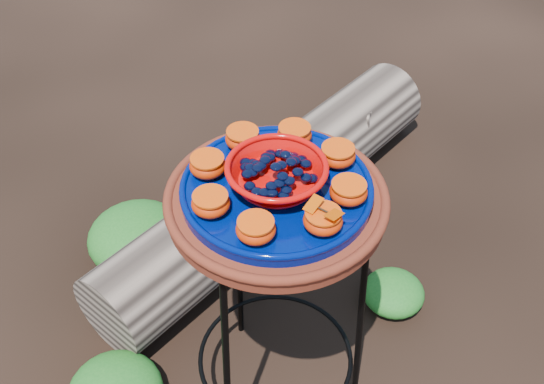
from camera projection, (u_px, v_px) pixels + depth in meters
name	position (u px, v px, depth m)	size (l,w,h in m)	color
plant_stand	(276.00, 310.00, 1.66)	(0.44, 0.44, 0.70)	black
terracotta_saucer	(276.00, 202.00, 1.41)	(0.46, 0.46, 0.04)	#5C240F
cobalt_plate	(277.00, 191.00, 1.39)	(0.39, 0.39, 0.03)	#000947
red_bowl	(277.00, 176.00, 1.36)	(0.20, 0.20, 0.05)	red
glass_gems	(277.00, 161.00, 1.33)	(0.15, 0.15, 0.03)	black
orange_half_0	(323.00, 220.00, 1.28)	(0.08, 0.08, 0.04)	#B50800
orange_half_1	(348.00, 192.00, 1.34)	(0.08, 0.08, 0.04)	#B50800
orange_half_2	(338.00, 155.00, 1.42)	(0.08, 0.08, 0.04)	#B50800
orange_half_3	(294.00, 135.00, 1.47)	(0.08, 0.08, 0.04)	#B50800
orange_half_4	(243.00, 139.00, 1.46)	(0.08, 0.08, 0.04)	#B50800
orange_half_5	(208.00, 166.00, 1.39)	(0.08, 0.08, 0.04)	#B50800
orange_half_6	(211.00, 203.00, 1.31)	(0.08, 0.08, 0.04)	#B50800
orange_half_7	(256.00, 229.00, 1.26)	(0.08, 0.08, 0.04)	#B50800
butterfly	(324.00, 210.00, 1.26)	(0.08, 0.05, 0.01)	#C74100
driftwood_log	(273.00, 188.00, 2.30)	(1.44, 0.38, 0.27)	black
foliage_right	(393.00, 292.00, 2.08)	(0.19, 0.19, 0.10)	#195B1A
foliage_back	(137.00, 236.00, 2.21)	(0.32, 0.32, 0.16)	#195B1A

